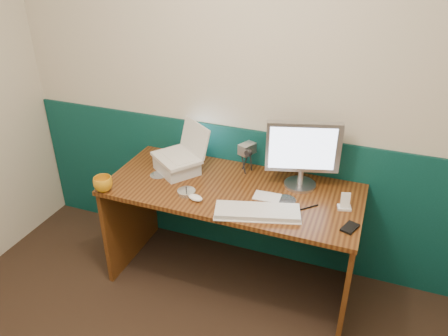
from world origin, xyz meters
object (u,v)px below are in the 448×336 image
at_px(camcorder, 247,157).
at_px(desk, 232,236).
at_px(monitor, 303,154).
at_px(laptop, 175,142).
at_px(keyboard, 257,212).
at_px(mug, 103,184).

bearing_deg(camcorder, desk, -68.80).
xyz_separation_m(desk, monitor, (0.39, 0.18, 0.60)).
height_order(laptop, keyboard, laptop).
xyz_separation_m(keyboard, mug, (-0.97, -0.09, 0.03)).
relative_size(monitor, camcorder, 2.12).
relative_size(keyboard, camcorder, 2.27).
height_order(monitor, mug, monitor).
bearing_deg(monitor, desk, -171.50).
xyz_separation_m(keyboard, camcorder, (-0.22, 0.46, 0.09)).
height_order(desk, mug, mug).
distance_m(laptop, monitor, 0.82).
distance_m(desk, keyboard, 0.50).
bearing_deg(desk, monitor, 24.56).
distance_m(desk, mug, 0.91).
relative_size(desk, camcorder, 7.57).
distance_m(desk, camcorder, 0.54).
distance_m(desk, laptop, 0.73).
height_order(desk, camcorder, camcorder).
bearing_deg(desk, keyboard, -43.95).
height_order(desk, laptop, laptop).
bearing_deg(camcorder, mug, -119.26).
bearing_deg(laptop, camcorder, 57.51).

